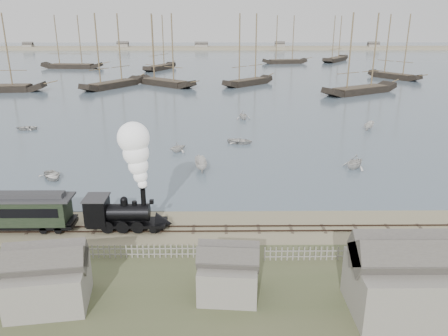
{
  "coord_description": "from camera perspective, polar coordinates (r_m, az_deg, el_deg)",
  "views": [
    {
      "loc": [
        1.44,
        -38.06,
        18.28
      ],
      "look_at": [
        1.88,
        5.22,
        3.5
      ],
      "focal_mm": 35.0,
      "sensor_mm": 36.0,
      "label": 1
    }
  ],
  "objects": [
    {
      "name": "shed_left",
      "position": [
        33.06,
        -21.62,
        -16.22
      ],
      "size": [
        5.0,
        4.0,
        4.1
      ],
      "primitive_type": null,
      "color": "gray",
      "rests_on": "ground"
    },
    {
      "name": "schooner_4",
      "position": [
        118.88,
        17.79,
        14.03
      ],
      "size": [
        22.73,
        16.68,
        20.0
      ],
      "primitive_type": null,
      "rotation": [
        0.0,
        0.0,
        0.54
      ],
      "color": "black",
      "rests_on": "harbor_water"
    },
    {
      "name": "beached_dinghy",
      "position": [
        46.65,
        -23.49,
        -5.28
      ],
      "size": [
        4.04,
        4.93,
        0.89
      ],
      "primitive_type": "imported",
      "rotation": [
        0.0,
        0.0,
        1.32
      ],
      "color": "silver",
      "rests_on": "ground"
    },
    {
      "name": "picket_fence_east",
      "position": [
        37.29,
        17.1,
        -11.42
      ],
      "size": [
        15.0,
        0.1,
        1.2
      ],
      "primitive_type": null,
      "color": "gray",
      "rests_on": "ground"
    },
    {
      "name": "rowboat_5",
      "position": [
        80.41,
        18.4,
        5.26
      ],
      "size": [
        3.4,
        2.97,
        1.28
      ],
      "primitive_type": "imported",
      "rotation": [
        0.0,
        0.0,
        2.5
      ],
      "color": "silver",
      "rests_on": "harbor_water"
    },
    {
      "name": "picket_fence_west",
      "position": [
        36.91,
        -13.2,
        -11.39
      ],
      "size": [
        19.0,
        0.1,
        1.2
      ],
      "primitive_type": null,
      "color": "gray",
      "rests_on": "ground"
    },
    {
      "name": "schooner_5",
      "position": [
        153.11,
        21.74,
        14.5
      ],
      "size": [
        13.32,
        17.42,
        20.0
      ],
      "primitive_type": null,
      "rotation": [
        0.0,
        0.0,
        -1.0
      ],
      "color": "black",
      "rests_on": "harbor_water"
    },
    {
      "name": "rowboat_1",
      "position": [
        63.46,
        -6.05,
        2.75
      ],
      "size": [
        3.65,
        3.68,
        1.47
      ],
      "primitive_type": "imported",
      "rotation": [
        0.0,
        0.0,
        2.3
      ],
      "color": "silver",
      "rests_on": "harbor_water"
    },
    {
      "name": "schooner_1",
      "position": [
        127.55,
        -14.66,
        14.57
      ],
      "size": [
        15.27,
        20.61,
        20.0
      ],
      "primitive_type": null,
      "rotation": [
        0.0,
        0.0,
        1.02
      ],
      "color": "black",
      "rests_on": "harbor_water"
    },
    {
      "name": "schooner_9",
      "position": [
        210.43,
        14.56,
        16.04
      ],
      "size": [
        16.58,
        21.19,
        20.0
      ],
      "primitive_type": null,
      "rotation": [
        0.0,
        0.0,
        0.98
      ],
      "color": "black",
      "rests_on": "harbor_water"
    },
    {
      "name": "schooner_2",
      "position": [
        128.74,
        -7.91,
        15.02
      ],
      "size": [
        19.4,
        17.63,
        20.0
      ],
      "primitive_type": null,
      "rotation": [
        0.0,
        0.0,
        -0.71
      ],
      "color": "black",
      "rests_on": "harbor_water"
    },
    {
      "name": "locomotive",
      "position": [
        39.37,
        -11.69,
        -2.14
      ],
      "size": [
        7.73,
        2.89,
        9.64
      ],
      "color": "black",
      "rests_on": "ground"
    },
    {
      "name": "rail_track",
      "position": [
        40.44,
        -2.59,
        -7.98
      ],
      "size": [
        120.0,
        1.8,
        0.16
      ],
      "color": "#32231B",
      "rests_on": "ground"
    },
    {
      "name": "shed_right",
      "position": [
        32.35,
        21.45,
        -17.05
      ],
      "size": [
        6.0,
        5.0,
        5.1
      ],
      "primitive_type": null,
      "color": "gray",
      "rests_on": "ground"
    },
    {
      "name": "ground",
      "position": [
        42.25,
        -2.5,
        -6.8
      ],
      "size": [
        600.0,
        600.0,
        0.0
      ],
      "primitive_type": "plane",
      "color": "gray",
      "rests_on": "ground"
    },
    {
      "name": "schooner_3",
      "position": [
        128.81,
        3.24,
        15.17
      ],
      "size": [
        15.93,
        15.89,
        20.0
      ],
      "primitive_type": null,
      "rotation": [
        0.0,
        0.0,
        0.78
      ],
      "color": "black",
      "rests_on": "harbor_water"
    },
    {
      "name": "rowboat_0",
      "position": [
        56.52,
        -21.56,
        -0.91
      ],
      "size": [
        4.56,
        4.24,
        0.77
      ],
      "primitive_type": "imported",
      "rotation": [
        0.0,
        0.0,
        0.57
      ],
      "color": "silver",
      "rests_on": "harbor_water"
    },
    {
      "name": "harbor_water",
      "position": [
        208.87,
        -1.01,
        13.84
      ],
      "size": [
        600.0,
        336.0,
        0.06
      ],
      "primitive_type": "cube",
      "color": "#475966",
      "rests_on": "ground"
    },
    {
      "name": "far_spit",
      "position": [
        288.64,
        -0.9,
        15.22
      ],
      "size": [
        500.0,
        20.0,
        1.8
      ],
      "primitive_type": "cube",
      "color": "gray",
      "rests_on": "ground"
    },
    {
      "name": "schooner_7",
      "position": [
        171.09,
        -8.52,
        15.9
      ],
      "size": [
        11.34,
        18.93,
        20.0
      ],
      "primitive_type": null,
      "rotation": [
        0.0,
        0.0,
        1.17
      ],
      "color": "black",
      "rests_on": "harbor_water"
    },
    {
      "name": "rowboat_4",
      "position": [
        58.39,
        16.71,
        0.79
      ],
      "size": [
        4.56,
        4.59,
        1.83
      ],
      "primitive_type": "imported",
      "rotation": [
        0.0,
        0.0,
        5.45
      ],
      "color": "silver",
      "rests_on": "harbor_water"
    },
    {
      "name": "schooner_8",
      "position": [
        195.72,
        8.07,
        16.27
      ],
      "size": [
        19.81,
        8.07,
        20.0
      ],
      "primitive_type": null,
      "rotation": [
        0.0,
        0.0,
        0.19
      ],
      "color": "black",
      "rests_on": "harbor_water"
    },
    {
      "name": "schooner_6",
      "position": [
        184.37,
        -19.53,
        15.27
      ],
      "size": [
        23.82,
        7.45,
        20.0
      ],
      "primitive_type": null,
      "rotation": [
        0.0,
        0.0,
        -0.09
      ],
      "color": "black",
      "rests_on": "harbor_water"
    },
    {
      "name": "rowboat_2",
      "position": [
        55.44,
        -3.06,
        0.46
      ],
      "size": [
        4.05,
        2.05,
        1.5
      ],
      "primitive_type": "imported",
      "rotation": [
        0.0,
        0.0,
        3.3
      ],
      "color": "silver",
      "rests_on": "harbor_water"
    },
    {
      "name": "passenger_coach",
      "position": [
        44.23,
        -27.22,
        -4.91
      ],
      "size": [
        13.18,
        2.54,
        3.2
      ],
      "color": "black",
      "rests_on": "ground"
    },
    {
      "name": "rowboat_7",
      "position": [
        84.34,
        2.5,
        6.94
      ],
      "size": [
        3.81,
        3.52,
        1.67
      ],
      "primitive_type": "imported",
      "rotation": [
        0.0,
        0.0,
        0.29
      ],
      "color": "silver",
      "rests_on": "harbor_water"
    },
    {
      "name": "rowboat_6",
      "position": [
        83.51,
        -24.41,
        4.82
      ],
      "size": [
        2.76,
        3.7,
        0.73
      ],
      "primitive_type": "imported",
      "rotation": [
        0.0,
        0.0,
        4.78
      ],
      "color": "silver",
      "rests_on": "harbor_water"
    },
    {
      "name": "rowboat_3",
      "position": [
        67.61,
        2.11,
        3.56
      ],
      "size": [
        3.69,
        4.49,
        0.81
      ],
      "primitive_type": "imported",
      "rotation": [
        0.0,
        0.0,
        1.32
      ],
      "color": "silver",
      "rests_on": "harbor_water"
    },
    {
      "name": "shed_mid",
      "position": [
        31.84,
        0.55,
        -16.19
      ],
      "size": [
        4.0,
        3.5,
        3.6
      ],
      "primitive_type": null,
      "color": "gray",
      "rests_on": "ground"
    }
  ]
}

